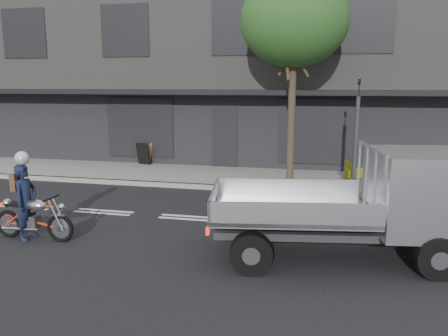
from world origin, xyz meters
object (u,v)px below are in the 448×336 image
at_px(traffic_light_pole, 356,142).
at_px(sandwich_board, 143,154).
at_px(construction_barrier, 370,175).
at_px(street_tree, 294,21).
at_px(rider, 26,202).
at_px(flatbed_ute, 396,196).
at_px(motorcycle, 33,217).

relative_size(traffic_light_pole, sandwich_board, 3.95).
xyz_separation_m(construction_barrier, sandwich_board, (-8.51, 2.07, 0.05)).
bearing_deg(street_tree, rider, -129.26).
relative_size(street_tree, construction_barrier, 4.79).
bearing_deg(flatbed_ute, rider, 175.21).
distance_m(street_tree, sandwich_board, 7.81).
relative_size(street_tree, sandwich_board, 7.62).
bearing_deg(traffic_light_pole, rider, -142.47).
distance_m(traffic_light_pole, rider, 9.16).
bearing_deg(rider, motorcycle, -89.23).
distance_m(traffic_light_pole, construction_barrier, 1.34).
bearing_deg(sandwich_board, rider, -69.71).
height_order(street_tree, traffic_light_pole, street_tree).
relative_size(construction_barrier, sandwich_board, 1.59).
xyz_separation_m(street_tree, traffic_light_pole, (2.00, -0.85, -3.63)).
xyz_separation_m(street_tree, rider, (-5.24, -6.41, -4.44)).
distance_m(street_tree, rider, 9.39).
xyz_separation_m(traffic_light_pole, motorcycle, (-7.09, -5.56, -1.14)).
bearing_deg(street_tree, sandwich_board, 163.56).
height_order(traffic_light_pole, rider, traffic_light_pole).
distance_m(flatbed_ute, sandwich_board, 11.36).
bearing_deg(construction_barrier, street_tree, 173.19).
bearing_deg(motorcycle, traffic_light_pole, 38.88).
xyz_separation_m(traffic_light_pole, construction_barrier, (0.52, 0.55, -1.11)).
bearing_deg(motorcycle, rider, -179.23).
height_order(construction_barrier, sandwich_board, sandwich_board).
relative_size(motorcycle, construction_barrier, 1.37).
bearing_deg(rider, flatbed_ute, -85.04).
bearing_deg(flatbed_ute, street_tree, 103.39).
height_order(flatbed_ute, construction_barrier, flatbed_ute).
bearing_deg(construction_barrier, motorcycle, -141.22).
height_order(street_tree, sandwich_board, street_tree).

